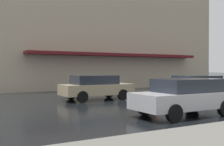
# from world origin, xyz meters

# --- Properties ---
(car_champagne) EXTENTS (1.85, 4.10, 1.41)m
(car_champagne) POSITION_xyz_m (5.50, -10.32, 0.76)
(car_champagne) COLOR tan
(car_champagne) RESTS_ON ground_plane
(car_white) EXTENTS (1.85, 4.10, 1.41)m
(car_white) POSITION_xyz_m (2.50, -15.12, 0.76)
(car_white) COLOR silver
(car_white) RESTS_ON ground_plane
(car_silver) EXTENTS (1.85, 4.10, 1.41)m
(car_silver) POSITION_xyz_m (-1.00, -10.95, 0.76)
(car_silver) COLOR #B7B7BC
(car_silver) RESTS_ON ground_plane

